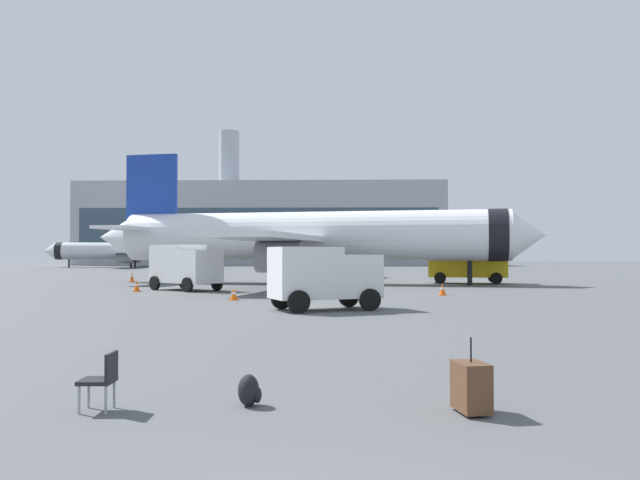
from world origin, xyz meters
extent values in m
cylinder|color=white|center=(-1.93, 45.53, 3.70)|extent=(30.18, 9.32, 3.80)
cone|color=white|center=(13.99, 42.52, 3.70)|extent=(3.03, 3.99, 3.61)
cone|color=white|center=(-18.24, 48.62, 3.70)|extent=(3.78, 3.96, 3.42)
cylinder|color=black|center=(11.83, 42.92, 3.70)|extent=(2.10, 4.07, 3.88)
cube|color=white|center=(-1.42, 53.58, 3.40)|extent=(7.69, 16.61, 0.36)
cube|color=white|center=(-4.40, 37.86, 3.40)|extent=(7.69, 16.61, 0.36)
cylinder|color=gray|center=(-1.89, 51.12, 2.10)|extent=(3.55, 2.76, 2.20)
cylinder|color=gray|center=(-3.94, 40.31, 2.10)|extent=(3.55, 2.76, 2.20)
cube|color=#193899|center=(-15.19, 48.04, 7.30)|extent=(4.39, 1.17, 6.40)
cube|color=white|center=(-15.09, 51.28, 4.30)|extent=(3.67, 6.38, 0.24)
cube|color=white|center=(-16.28, 44.99, 4.30)|extent=(3.67, 6.38, 0.24)
cylinder|color=black|center=(9.86, 43.30, 0.90)|extent=(0.36, 0.36, 1.80)
cylinder|color=black|center=(-3.45, 48.26, 0.90)|extent=(0.44, 0.44, 1.80)
cylinder|color=black|center=(-4.34, 43.54, 0.90)|extent=(0.44, 0.44, 1.80)
cylinder|color=silver|center=(-36.37, 104.54, 2.81)|extent=(22.98, 5.66, 2.89)
cone|color=silver|center=(-48.59, 103.03, 2.81)|extent=(2.15, 2.95, 2.74)
cone|color=silver|center=(-23.85, 106.08, 2.81)|extent=(2.73, 2.88, 2.60)
cylinder|color=black|center=(-46.93, 103.23, 2.81)|extent=(1.42, 3.05, 2.95)
cube|color=silver|center=(-34.87, 98.60, 2.58)|extent=(5.11, 12.51, 0.27)
cube|color=silver|center=(-36.36, 110.66, 2.58)|extent=(5.11, 12.51, 0.27)
cylinder|color=gray|center=(-35.10, 100.48, 1.60)|extent=(2.62, 1.96, 1.67)
cylinder|color=gray|center=(-36.13, 108.78, 1.60)|extent=(2.62, 1.96, 1.67)
cube|color=#0C7247|center=(-26.19, 105.79, 5.55)|extent=(3.35, 0.68, 4.86)
cube|color=silver|center=(-25.51, 103.42, 3.27)|extent=(2.52, 4.77, 0.18)
cube|color=silver|center=(-26.11, 108.25, 3.27)|extent=(2.52, 4.77, 0.18)
cylinder|color=black|center=(-45.42, 103.42, 0.68)|extent=(0.27, 0.27, 1.37)
cylinder|color=black|center=(-34.64, 102.91, 0.68)|extent=(0.33, 0.33, 1.37)
cylinder|color=black|center=(-35.08, 106.53, 0.68)|extent=(0.33, 0.33, 1.37)
cube|color=white|center=(-8.32, 35.13, 1.52)|extent=(2.70, 2.77, 2.04)
cube|color=#1E232D|center=(-7.77, 34.67, 2.00)|extent=(1.32, 1.58, 0.84)
cube|color=white|center=(-10.17, 36.66, 1.70)|extent=(3.81, 3.68, 2.40)
cylinder|color=black|center=(-7.49, 35.94, 0.45)|extent=(0.83, 0.74, 0.90)
cylinder|color=black|center=(-8.96, 34.17, 0.45)|extent=(0.83, 0.74, 0.90)
cylinder|color=black|center=(-10.09, 38.08, 0.45)|extent=(0.83, 0.74, 0.90)
cylinder|color=black|center=(-11.55, 36.31, 0.45)|extent=(0.83, 0.74, 0.90)
cube|color=yellow|center=(12.44, 46.09, 1.64)|extent=(2.04, 2.64, 2.29)
cube|color=#1E232D|center=(13.15, 45.97, 2.18)|extent=(0.42, 2.15, 0.95)
cube|color=yellow|center=(9.48, 46.57, 1.85)|extent=(4.65, 3.06, 2.70)
cylinder|color=black|center=(12.58, 47.33, 0.45)|extent=(0.92, 0.36, 0.90)
cylinder|color=black|center=(12.18, 44.86, 0.45)|extent=(0.92, 0.36, 0.90)
cylinder|color=black|center=(8.44, 48.00, 0.45)|extent=(0.92, 0.36, 0.90)
cylinder|color=black|center=(8.04, 45.53, 0.45)|extent=(0.92, 0.36, 0.90)
cube|color=white|center=(0.79, 22.69, 1.39)|extent=(2.41, 2.53, 1.78)
cube|color=#1E232D|center=(1.48, 22.99, 1.81)|extent=(0.79, 1.68, 0.74)
cube|color=white|center=(-1.23, 21.82, 1.55)|extent=(3.22, 2.88, 2.10)
cylinder|color=black|center=(0.57, 23.75, 0.45)|extent=(0.91, 0.56, 0.90)
cylinder|color=black|center=(1.41, 21.82, 0.45)|extent=(0.91, 0.56, 0.90)
cylinder|color=black|center=(-2.25, 22.53, 0.45)|extent=(0.91, 0.56, 0.90)
cylinder|color=black|center=(-1.42, 20.60, 0.45)|extent=(0.91, 0.56, 0.90)
cube|color=#F2590C|center=(-12.23, 34.82, 0.02)|extent=(0.44, 0.44, 0.04)
cone|color=#F2590C|center=(-12.23, 34.82, 0.37)|extent=(0.36, 0.36, 0.65)
cylinder|color=white|center=(-12.23, 34.82, 0.40)|extent=(0.23, 0.23, 0.10)
cube|color=#F2590C|center=(-5.10, 27.67, 0.02)|extent=(0.44, 0.44, 0.04)
cone|color=#F2590C|center=(-5.10, 27.67, 0.32)|extent=(0.36, 0.36, 0.56)
cylinder|color=white|center=(-5.10, 27.67, 0.35)|extent=(0.23, 0.23, 0.10)
cube|color=#F2590C|center=(5.97, 31.78, 0.02)|extent=(0.44, 0.44, 0.04)
cone|color=#F2590C|center=(5.97, 31.78, 0.34)|extent=(0.36, 0.36, 0.60)
cylinder|color=white|center=(5.97, 31.78, 0.37)|extent=(0.23, 0.23, 0.10)
cube|color=#F2590C|center=(-16.99, 48.65, 0.02)|extent=(0.44, 0.44, 0.04)
cone|color=#F2590C|center=(-16.99, 48.65, 0.41)|extent=(0.36, 0.36, 0.74)
cylinder|color=white|center=(-16.99, 48.65, 0.45)|extent=(0.23, 0.23, 0.10)
cube|color=brown|center=(2.01, 5.05, 0.39)|extent=(0.52, 0.71, 0.70)
cylinder|color=black|center=(2.01, 5.05, 0.92)|extent=(0.02, 0.02, 0.36)
cylinder|color=black|center=(1.96, 5.27, 0.04)|extent=(0.08, 0.05, 0.08)
cylinder|color=black|center=(2.05, 4.83, 0.04)|extent=(0.08, 0.05, 0.08)
ellipsoid|color=black|center=(-1.28, 5.42, 0.24)|extent=(0.32, 0.40, 0.48)
ellipsoid|color=black|center=(-1.14, 5.42, 0.17)|extent=(0.12, 0.28, 0.24)
cube|color=black|center=(-3.47, 5.06, 0.44)|extent=(0.49, 0.49, 0.06)
cube|color=black|center=(-3.26, 5.07, 0.66)|extent=(0.06, 0.48, 0.40)
cylinder|color=#999EA5|center=(-3.66, 4.86, 0.22)|extent=(0.04, 0.04, 0.44)
cylinder|color=#999EA5|center=(-3.67, 5.25, 0.22)|extent=(0.04, 0.04, 0.44)
cylinder|color=#999EA5|center=(-3.27, 4.87, 0.22)|extent=(0.04, 0.04, 0.44)
cylinder|color=#999EA5|center=(-3.29, 5.26, 0.22)|extent=(0.04, 0.04, 0.44)
cube|color=#9EA3AD|center=(-15.66, 134.16, 8.49)|extent=(75.16, 23.65, 16.99)
cube|color=#334756|center=(-15.66, 122.28, 7.64)|extent=(71.40, 0.10, 7.64)
cylinder|color=#9EA3AD|center=(-23.36, 134.16, 22.99)|extent=(4.40, 4.40, 12.00)
camera|label=1|loc=(0.06, -4.35, 2.31)|focal=36.08mm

